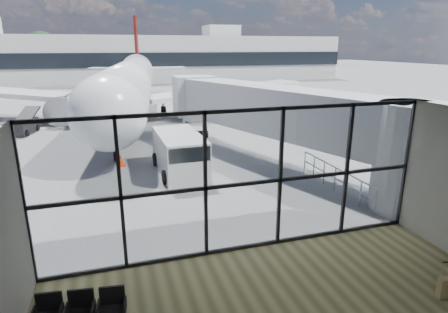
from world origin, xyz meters
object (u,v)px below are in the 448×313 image
seating_row (81,309)px  airliner (130,83)px  backpack (86,308)px  service_van (180,154)px  belt_loader (23,126)px  suitcase (446,288)px

seating_row → airliner: bearing=91.4°
backpack → service_van: bearing=68.8°
service_van → belt_loader: size_ratio=1.19×
seating_row → suitcase: suitcase is taller
belt_loader → service_van: bearing=-39.9°
seating_row → suitcase: bearing=-2.9°
seating_row → airliner: 28.00m
backpack → belt_loader: bearing=105.2°
suitcase → service_van: 12.61m
seating_row → suitcase: 8.96m
airliner → service_van: airliner is taller
seating_row → service_van: (4.21, 10.08, 0.54)m
service_van → belt_loader: bearing=125.9°
airliner → belt_loader: airliner is taller
belt_loader → seating_row: bearing=-63.9°
seating_row → suitcase: size_ratio=2.05×
seating_row → service_van: 10.94m
seating_row → airliner: (3.05, 27.72, 2.51)m
suitcase → service_van: service_van is taller
suitcase → belt_loader: size_ratio=0.25×
belt_loader → backpack: bearing=-63.5°
seating_row → backpack: (0.08, 0.37, -0.29)m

